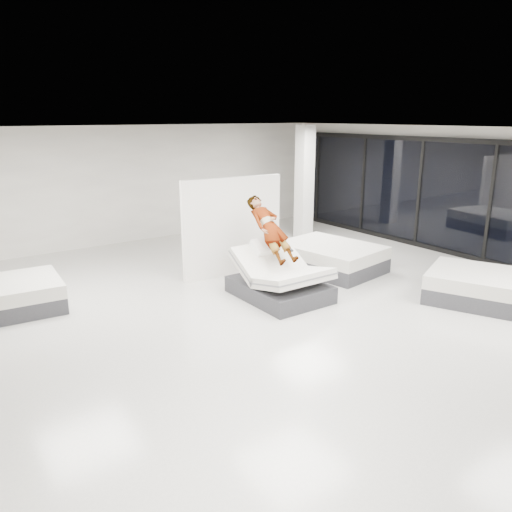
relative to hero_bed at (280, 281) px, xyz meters
The scene contains 10 objects.
room 1.63m from the hero_bed, 110.78° to the right, with size 14.00×14.04×3.20m.
hero_bed is the anchor object (origin of this frame).
person 0.86m from the hero_bed, 89.59° to the left, with size 0.60×0.39×1.63m, color slate.
remote 0.65m from the hero_bed, 10.59° to the right, with size 0.05×0.14×0.03m, color black.
divider_panel 1.96m from the hero_bed, 87.11° to the left, with size 2.39×0.11×2.17m, color white.
flat_bed_right_far 2.20m from the hero_bed, 19.98° to the left, with size 1.96×2.41×0.60m.
flat_bed_right_near 3.95m from the hero_bed, 39.22° to the right, with size 2.27×2.54×0.57m.
flat_bed_left_far 5.12m from the hero_bed, 152.91° to the left, with size 2.10×1.64×0.55m.
column 5.21m from the hero_bed, 44.15° to the left, with size 0.40×0.40×3.20m, color silver.
storefront_glazing 5.72m from the hero_bed, 10.02° to the right, with size 0.12×13.40×2.92m.
Camera 1 is at (-5.35, -6.26, 3.46)m, focal length 35.00 mm.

